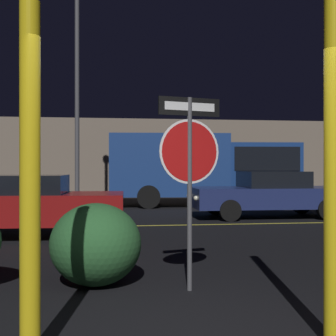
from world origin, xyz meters
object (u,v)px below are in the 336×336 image
(passing_car_3, at_px, (269,194))
(yellow_pole_left, at_px, (30,182))
(hedge_bush_2, at_px, (96,244))
(street_lamp, at_px, (77,78))
(delivery_truck, at_px, (206,166))
(passing_car_2, at_px, (16,205))
(stop_sign, at_px, (190,154))
(yellow_pole_right, at_px, (333,157))

(passing_car_3, bearing_deg, yellow_pole_left, 151.40)
(hedge_bush_2, height_order, street_lamp, street_lamp)
(delivery_truck, bearing_deg, street_lamp, -76.30)
(passing_car_2, bearing_deg, yellow_pole_left, -166.30)
(stop_sign, bearing_deg, delivery_truck, 62.46)
(hedge_bush_2, height_order, passing_car_2, passing_car_2)
(yellow_pole_left, distance_m, passing_car_2, 6.78)
(delivery_truck, bearing_deg, passing_car_3, 17.64)
(yellow_pole_left, distance_m, passing_car_3, 11.16)
(stop_sign, distance_m, street_lamp, 11.87)
(stop_sign, relative_size, delivery_truck, 0.32)
(stop_sign, height_order, yellow_pole_right, yellow_pole_right)
(yellow_pole_left, bearing_deg, yellow_pole_right, 1.00)
(yellow_pole_right, bearing_deg, delivery_truck, 81.81)
(yellow_pole_right, relative_size, hedge_bush_2, 2.67)
(yellow_pole_left, relative_size, delivery_truck, 0.38)
(yellow_pole_left, relative_size, passing_car_2, 0.58)
(yellow_pole_right, distance_m, passing_car_2, 7.64)
(yellow_pole_left, bearing_deg, passing_car_2, 101.07)
(stop_sign, relative_size, passing_car_2, 0.49)
(yellow_pole_left, relative_size, yellow_pole_right, 0.87)
(yellow_pole_left, relative_size, hedge_bush_2, 2.33)
(yellow_pole_left, xyz_separation_m, passing_car_2, (-1.29, 6.62, -0.70))
(stop_sign, distance_m, passing_car_2, 5.62)
(hedge_bush_2, bearing_deg, passing_car_2, 112.05)
(yellow_pole_right, height_order, passing_car_3, yellow_pole_right)
(hedge_bush_2, distance_m, passing_car_2, 4.67)
(hedge_bush_2, height_order, passing_car_3, passing_car_3)
(yellow_pole_left, distance_m, yellow_pole_right, 2.49)
(delivery_truck, bearing_deg, yellow_pole_left, -13.02)
(passing_car_2, relative_size, street_lamp, 0.59)
(yellow_pole_right, height_order, hedge_bush_2, yellow_pole_right)
(hedge_bush_2, xyz_separation_m, street_lamp, (-0.84, 10.91, 4.14))
(yellow_pole_left, distance_m, street_lamp, 13.61)
(delivery_truck, xyz_separation_m, street_lamp, (-4.87, -0.76, 3.14))
(yellow_pole_right, xyz_separation_m, passing_car_2, (-3.78, 6.57, -0.90))
(yellow_pole_right, bearing_deg, stop_sign, 115.82)
(yellow_pole_left, xyz_separation_m, street_lamp, (-0.38, 13.20, 3.28))
(passing_car_2, distance_m, street_lamp, 7.75)
(passing_car_3, bearing_deg, street_lamp, 59.86)
(passing_car_2, height_order, passing_car_3, passing_car_3)
(yellow_pole_left, distance_m, delivery_truck, 14.67)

